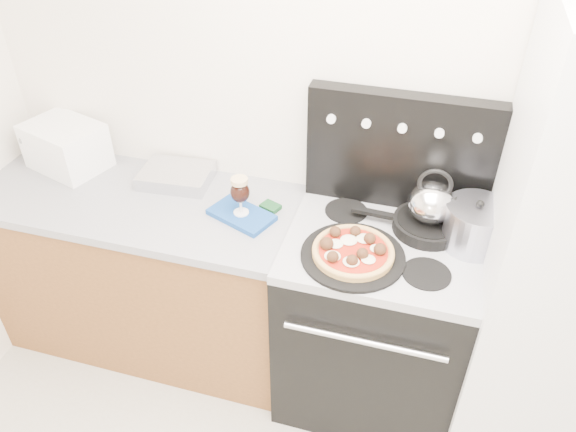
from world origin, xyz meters
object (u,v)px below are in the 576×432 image
(skillet, at_px, (427,225))
(pizza_pan, at_px, (353,256))
(stove_body, at_px, (372,323))
(beer_glass, at_px, (240,196))
(tea_kettle, at_px, (432,200))
(toaster_oven, at_px, (66,146))
(pizza, at_px, (353,250))
(base_cabinet, at_px, (151,274))
(stock_pot, at_px, (474,227))
(oven_mitt, at_px, (241,215))

(skillet, bearing_deg, pizza_pan, -136.02)
(stove_body, xyz_separation_m, beer_glass, (-0.60, 0.01, 0.57))
(beer_glass, bearing_deg, tea_kettle, 7.74)
(toaster_oven, distance_m, pizza, 1.46)
(base_cabinet, bearing_deg, tea_kettle, 4.14)
(toaster_oven, distance_m, tea_kettle, 1.69)
(beer_glass, relative_size, tea_kettle, 0.88)
(pizza_pan, distance_m, stock_pot, 0.48)
(beer_glass, distance_m, stock_pot, 0.93)
(beer_glass, relative_size, pizza_pan, 0.44)
(pizza, bearing_deg, stock_pot, 25.53)
(oven_mitt, relative_size, tea_kettle, 1.35)
(base_cabinet, xyz_separation_m, pizza_pan, (1.01, -0.16, 0.50))
(base_cabinet, xyz_separation_m, beer_glass, (0.50, -0.01, 0.58))
(stove_body, bearing_deg, base_cabinet, 178.70)
(base_cabinet, relative_size, stock_pot, 6.18)
(stove_body, xyz_separation_m, pizza_pan, (-0.10, -0.13, 0.49))
(skillet, bearing_deg, oven_mitt, -172.26)
(base_cabinet, distance_m, toaster_oven, 0.73)
(pizza_pan, height_order, skillet, skillet)
(stove_body, distance_m, pizza, 0.54)
(stove_body, distance_m, stock_pot, 0.66)
(skillet, distance_m, stock_pot, 0.19)
(stove_body, bearing_deg, beer_glass, 178.72)
(base_cabinet, bearing_deg, toaster_oven, 160.55)
(stove_body, bearing_deg, pizza_pan, -127.17)
(toaster_oven, relative_size, tea_kettle, 1.73)
(stove_body, bearing_deg, stock_pot, 12.67)
(stove_body, height_order, beer_glass, beer_glass)
(base_cabinet, distance_m, stock_pot, 1.55)
(base_cabinet, relative_size, toaster_oven, 4.21)
(pizza_pan, relative_size, stock_pot, 1.70)
(pizza_pan, xyz_separation_m, skillet, (0.26, 0.25, 0.02))
(stove_body, xyz_separation_m, oven_mitt, (-0.60, 0.01, 0.47))
(stove_body, height_order, oven_mitt, oven_mitt)
(stove_body, xyz_separation_m, stock_pot, (0.33, 0.07, 0.57))
(pizza, relative_size, tea_kettle, 1.56)
(oven_mitt, xyz_separation_m, beer_glass, (0.00, 0.00, 0.10))
(stove_body, bearing_deg, oven_mitt, 178.72)
(beer_glass, xyz_separation_m, pizza_pan, (0.50, -0.14, -0.08))
(stove_body, distance_m, skillet, 0.54)
(beer_glass, bearing_deg, oven_mitt, 0.00)
(base_cabinet, relative_size, skillet, 5.23)
(tea_kettle, bearing_deg, stove_body, -156.18)
(skillet, bearing_deg, stock_pot, -13.81)
(pizza, xyz_separation_m, stock_pot, (0.43, 0.20, 0.05))
(beer_glass, xyz_separation_m, pizza, (0.50, -0.14, -0.06))
(pizza_pan, bearing_deg, skillet, 43.98)
(tea_kettle, bearing_deg, stock_pot, -26.56)
(pizza, bearing_deg, skillet, 43.98)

